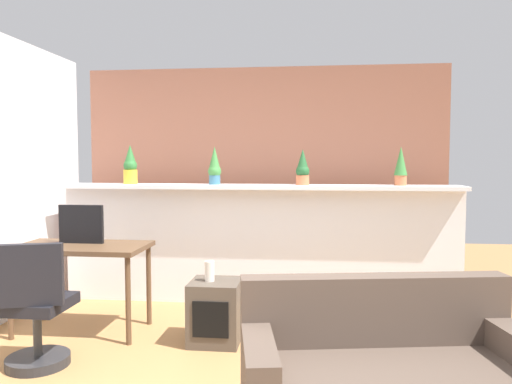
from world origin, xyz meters
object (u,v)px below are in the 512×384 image
potted_plant_1 (215,167)px  tv_monitor (81,224)px  desk (82,255)px  office_chair (35,315)px  potted_plant_2 (303,169)px  vase_on_shelf (210,271)px  side_cube_shelf (215,312)px  potted_plant_0 (130,166)px  potted_plant_3 (401,165)px  couch (388,381)px

potted_plant_1 → tv_monitor: (-0.99, -0.92, -0.48)m
desk → office_chair: bearing=-88.5°
potted_plant_2 → office_chair: potted_plant_2 is taller
desk → office_chair: 0.81m
potted_plant_1 → potted_plant_2: bearing=0.2°
office_chair → vase_on_shelf: size_ratio=5.65×
side_cube_shelf → vase_on_shelf: (-0.05, -0.00, 0.33)m
tv_monitor → vase_on_shelf: 1.23m
potted_plant_0 → tv_monitor: (-0.10, -0.91, -0.49)m
potted_plant_3 → desk: 3.07m
potted_plant_3 → desk: (-2.80, -1.01, -0.75)m
vase_on_shelf → potted_plant_2: bearing=57.6°
tv_monitor → couch: bearing=-30.4°
potted_plant_0 → office_chair: size_ratio=0.45×
potted_plant_2 → desk: potted_plant_2 is taller
vase_on_shelf → potted_plant_1: bearing=99.0°
potted_plant_1 → desk: (-0.95, -1.00, -0.73)m
side_cube_shelf → couch: size_ratio=0.30×
potted_plant_2 → vase_on_shelf: (-0.72, -1.13, -0.80)m
vase_on_shelf → couch: couch is taller
desk → office_chair: office_chair is taller
potted_plant_3 → office_chair: bearing=-147.5°
desk → tv_monitor: bearing=114.9°
desk → vase_on_shelf: 1.14m
potted_plant_2 → desk: 2.22m
potted_plant_3 → side_cube_shelf: size_ratio=0.77×
potted_plant_0 → vase_on_shelf: size_ratio=2.54×
vase_on_shelf → potted_plant_0: bearing=133.6°
potted_plant_1 → couch: (1.40, -2.32, -1.12)m
office_chair → vase_on_shelf: 1.30m
couch → office_chair: bearing=166.5°
desk → couch: 2.73m
vase_on_shelf → couch: size_ratio=0.10×
potted_plant_1 → side_cube_shelf: size_ratio=0.78×
couch → vase_on_shelf: bearing=135.5°
potted_plant_3 → potted_plant_0: bearing=-179.6°
potted_plant_1 → vase_on_shelf: potted_plant_1 is taller
potted_plant_1 → potted_plant_2: size_ratio=1.08×
potted_plant_1 → potted_plant_3: size_ratio=1.01×
couch → desk: bearing=150.6°
potted_plant_0 → vase_on_shelf: potted_plant_0 is taller
tv_monitor → vase_on_shelf: tv_monitor is taller
potted_plant_2 → desk: (-1.85, -1.00, -0.72)m
potted_plant_1 → tv_monitor: 1.44m
side_cube_shelf → couch: couch is taller
potted_plant_0 → side_cube_shelf: size_ratio=0.82×
desk → side_cube_shelf: desk is taller
potted_plant_0 → tv_monitor: bearing=-96.4°
potted_plant_1 → side_cube_shelf: (0.22, -1.12, -1.15)m
side_cube_shelf → vase_on_shelf: size_ratio=3.10×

